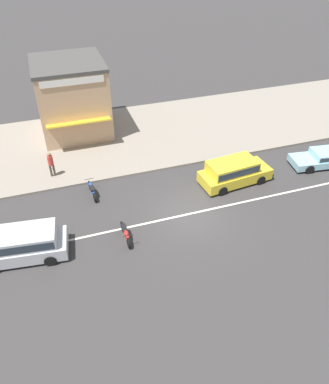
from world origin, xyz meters
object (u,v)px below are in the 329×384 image
object	(u,v)px
sedan_pale_blue_4	(324,158)
motorcycle_2	(92,189)
pedestrian_near_clock	(51,162)
shopfront_corner_warung	(72,97)
minivan_silver_5	(23,243)
motorcycle_1	(125,233)
minivan_yellow_2	(234,171)

from	to	relation	value
sedan_pale_blue_4	motorcycle_2	distance (m)	15.47
pedestrian_near_clock	sedan_pale_blue_4	bearing A→B (deg)	-13.36
pedestrian_near_clock	shopfront_corner_warung	bearing A→B (deg)	68.32
minivan_silver_5	shopfront_corner_warung	world-z (taller)	shopfront_corner_warung
shopfront_corner_warung	pedestrian_near_clock	bearing A→B (deg)	-111.68
motorcycle_2	shopfront_corner_warung	world-z (taller)	shopfront_corner_warung
motorcycle_2	shopfront_corner_warung	size ratio (longest dim) A/B	0.31
motorcycle_1	shopfront_corner_warung	world-z (taller)	shopfront_corner_warung
minivan_silver_5	motorcycle_2	bearing A→B (deg)	44.37
minivan_yellow_2	pedestrian_near_clock	xyz separation A→B (m)	(-10.75, 4.09, 0.31)
pedestrian_near_clock	shopfront_corner_warung	xyz separation A→B (m)	(2.29, 5.77, 1.66)
sedan_pale_blue_4	shopfront_corner_warung	xyz separation A→B (m)	(-15.17, 9.92, 2.29)
minivan_yellow_2	sedan_pale_blue_4	xyz separation A→B (m)	(6.72, -0.06, -0.31)
minivan_yellow_2	pedestrian_near_clock	size ratio (longest dim) A/B	2.75
minivan_yellow_2	minivan_silver_5	size ratio (longest dim) A/B	1.00
pedestrian_near_clock	shopfront_corner_warung	distance (m)	6.43
pedestrian_near_clock	shopfront_corner_warung	size ratio (longest dim) A/B	0.29
sedan_pale_blue_4	motorcycle_1	world-z (taller)	sedan_pale_blue_4
minivan_silver_5	motorcycle_2	world-z (taller)	minivan_silver_5
minivan_silver_5	motorcycle_1	size ratio (longest dim) A/B	2.51
sedan_pale_blue_4	motorcycle_2	world-z (taller)	sedan_pale_blue_4
minivan_silver_5	pedestrian_near_clock	distance (m)	6.79
motorcycle_2	sedan_pale_blue_4	bearing A→B (deg)	-5.74
minivan_silver_5	pedestrian_near_clock	bearing A→B (deg)	73.54
sedan_pale_blue_4	minivan_silver_5	xyz separation A→B (m)	(-19.38, -2.36, 0.31)
motorcycle_2	shopfront_corner_warung	distance (m)	8.71
minivan_yellow_2	sedan_pale_blue_4	world-z (taller)	minivan_yellow_2
shopfront_corner_warung	motorcycle_2	bearing A→B (deg)	-91.51
sedan_pale_blue_4	motorcycle_1	bearing A→B (deg)	-169.07
motorcycle_1	pedestrian_near_clock	size ratio (longest dim) A/B	1.09
minivan_silver_5	motorcycle_2	distance (m)	5.61
sedan_pale_blue_4	pedestrian_near_clock	bearing A→B (deg)	166.64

